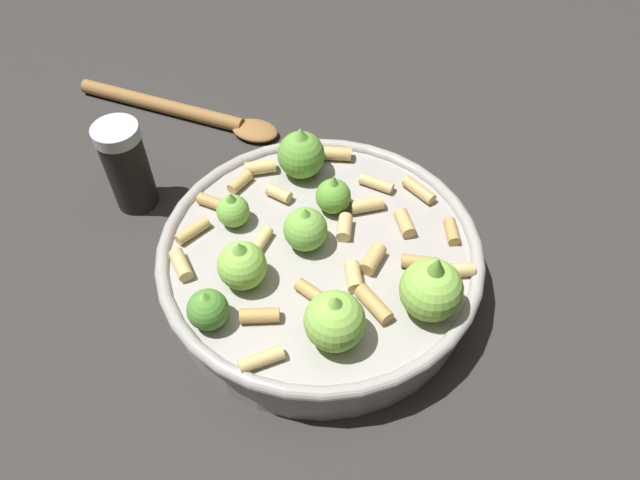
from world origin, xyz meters
name	(u,v)px	position (x,y,z in m)	size (l,w,h in m)	color
ground_plane	(320,280)	(0.00, 0.00, 0.00)	(2.40, 2.40, 0.00)	#2D2B28
cooking_pan	(320,259)	(0.00, 0.00, 0.03)	(0.27, 0.27, 0.11)	#9E9993
pepper_shaker	(127,166)	(-0.20, 0.02, 0.05)	(0.04, 0.04, 0.09)	black
wooden_spoon	(188,113)	(-0.22, 0.16, 0.01)	(0.25, 0.04, 0.02)	olive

